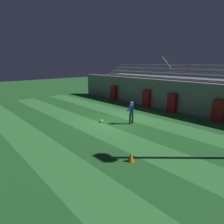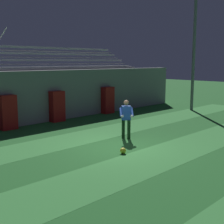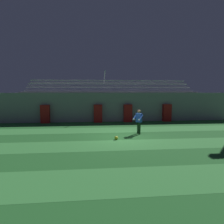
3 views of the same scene
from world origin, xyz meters
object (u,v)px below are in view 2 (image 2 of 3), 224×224
(floodlight_pole, at_px, (195,22))
(soccer_ball, at_px, (123,151))
(goalkeeper, at_px, (126,117))
(padding_pillar_gate_left, at_px, (8,112))
(padding_pillar_gate_right, at_px, (57,106))
(padding_pillar_far_right, at_px, (108,100))

(floodlight_pole, distance_m, soccer_ball, 12.71)
(goalkeeper, bearing_deg, soccer_ball, -140.58)
(padding_pillar_gate_left, height_order, goalkeeper, padding_pillar_gate_left)
(padding_pillar_gate_left, bearing_deg, goalkeeper, -63.20)
(padding_pillar_gate_right, bearing_deg, padding_pillar_gate_left, 180.00)
(soccer_ball, bearing_deg, floodlight_pole, 18.45)
(padding_pillar_gate_right, bearing_deg, padding_pillar_far_right, 0.00)
(padding_pillar_far_right, bearing_deg, goalkeeper, -127.77)
(padding_pillar_gate_left, relative_size, goalkeeper, 1.01)
(soccer_ball, bearing_deg, goalkeeper, 39.42)
(padding_pillar_gate_right, bearing_deg, floodlight_pole, -19.40)
(padding_pillar_gate_left, xyz_separation_m, floodlight_pole, (11.72, -3.12, 4.99))
(floodlight_pole, bearing_deg, soccer_ball, -161.55)
(padding_pillar_gate_left, height_order, padding_pillar_gate_right, same)
(padding_pillar_gate_left, distance_m, soccer_ball, 6.81)
(padding_pillar_far_right, bearing_deg, soccer_ball, -130.95)
(goalkeeper, bearing_deg, floodlight_pole, 13.55)
(padding_pillar_gate_right, relative_size, goalkeeper, 1.01)
(padding_pillar_far_right, height_order, soccer_ball, padding_pillar_far_right)
(padding_pillar_far_right, xyz_separation_m, soccer_ball, (-5.82, -6.71, -0.73))
(padding_pillar_gate_left, relative_size, padding_pillar_gate_right, 1.00)
(padding_pillar_gate_left, xyz_separation_m, goalkeeper, (2.68, -5.30, 0.11))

